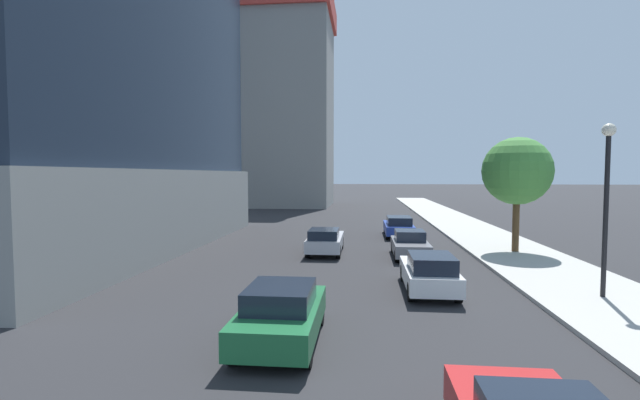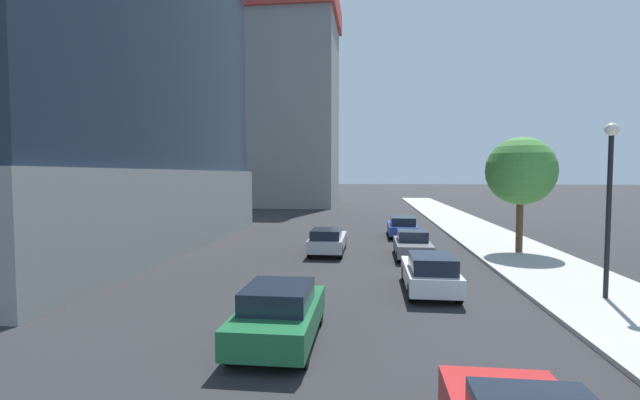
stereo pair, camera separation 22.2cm
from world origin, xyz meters
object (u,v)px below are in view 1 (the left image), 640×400
(street_lamp, at_px, (607,184))
(car_blue, at_px, (399,226))
(car_silver, at_px, (325,240))
(car_green, at_px, (281,314))
(car_gray, at_px, (410,244))
(construction_building, at_px, (282,94))
(car_white, at_px, (429,272))
(street_tree, at_px, (517,171))

(street_lamp, height_order, car_blue, street_lamp)
(street_lamp, height_order, car_silver, street_lamp)
(car_blue, bearing_deg, car_green, -102.70)
(street_lamp, bearing_deg, car_blue, 110.81)
(car_green, bearing_deg, car_gray, 69.79)
(construction_building, distance_m, car_white, 49.04)
(street_tree, distance_m, car_silver, 11.07)
(car_green, bearing_deg, street_lamp, 25.11)
(car_green, height_order, car_white, car_green)
(construction_building, distance_m, car_gray, 42.87)
(street_lamp, distance_m, car_green, 11.83)
(construction_building, bearing_deg, street_lamp, -66.47)
(car_green, bearing_deg, street_tree, 53.23)
(construction_building, relative_size, car_blue, 7.69)
(car_blue, bearing_deg, construction_building, 114.87)
(construction_building, relative_size, street_tree, 5.78)
(car_blue, height_order, car_green, car_green)
(car_blue, bearing_deg, car_white, -90.00)
(street_tree, relative_size, car_white, 1.48)
(street_tree, relative_size, car_green, 1.49)
(street_tree, distance_m, car_gray, 7.16)
(car_blue, distance_m, car_green, 20.55)
(construction_building, bearing_deg, car_blue, -65.13)
(street_tree, distance_m, car_white, 10.97)
(construction_building, xyz_separation_m, car_gray, (13.90, -37.75, -14.83))
(street_tree, height_order, car_silver, street_tree)
(construction_building, height_order, car_silver, construction_building)
(car_silver, xyz_separation_m, car_blue, (4.52, 7.15, -0.00))
(street_tree, relative_size, car_gray, 1.55)
(construction_building, height_order, car_gray, construction_building)
(car_silver, xyz_separation_m, car_white, (4.52, -7.53, 0.01))
(street_tree, distance_m, car_green, 17.71)
(construction_building, xyz_separation_m, car_white, (13.90, -44.66, -14.77))
(car_green, height_order, car_gray, car_green)
(construction_building, xyz_separation_m, street_lamp, (19.68, -45.20, -11.50))
(construction_building, distance_m, car_blue, 36.20)
(car_blue, bearing_deg, street_lamp, -69.19)
(street_tree, bearing_deg, car_green, -126.77)
(construction_building, distance_m, car_green, 52.99)
(car_silver, bearing_deg, car_gray, -7.84)
(construction_building, height_order, car_green, construction_building)
(construction_building, distance_m, street_tree, 42.64)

